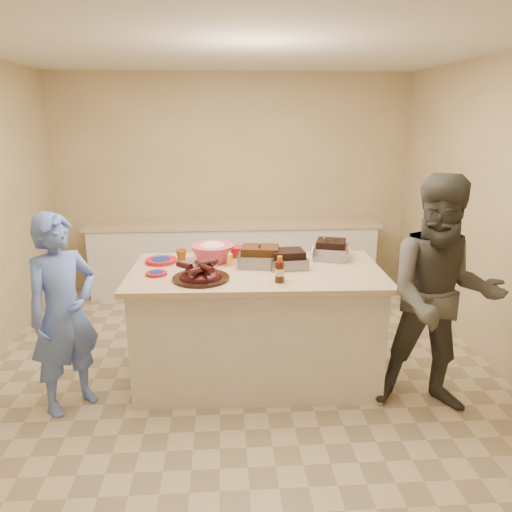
{
  "coord_description": "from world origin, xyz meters",
  "views": [
    {
      "loc": [
        -0.13,
        -3.91,
        2.17
      ],
      "look_at": [
        0.13,
        0.01,
        1.07
      ],
      "focal_mm": 35.0,
      "sensor_mm": 36.0,
      "label": 1
    }
  ],
  "objects": [
    {
      "name": "plate_stack_large",
      "position": [
        -0.66,
        0.21,
        0.97
      ],
      "size": [
        0.27,
        0.27,
        0.03
      ],
      "primitive_type": "cylinder",
      "rotation": [
        0.0,
        0.0,
        -0.03
      ],
      "color": "#A60F16",
      "rests_on": "island"
    },
    {
      "name": "plate_stack_small",
      "position": [
        -0.66,
        -0.13,
        0.97
      ],
      "size": [
        0.17,
        0.17,
        0.02
      ],
      "primitive_type": "cylinder",
      "rotation": [
        0.0,
        0.0,
        -0.03
      ],
      "color": "#A60F16",
      "rests_on": "island"
    },
    {
      "name": "guest_gray",
      "position": [
        1.45,
        -0.58,
        0.0
      ],
      "size": [
        1.25,
        1.94,
        0.68
      ],
      "primitive_type": "imported",
      "rotation": [
        0.0,
        0.0,
        -0.22
      ],
      "color": "#504E47",
      "rests_on": "ground"
    },
    {
      "name": "coleslaw_bowl",
      "position": [
        -0.22,
        0.21,
        0.97
      ],
      "size": [
        0.38,
        0.38,
        0.26
      ],
      "primitive_type": null,
      "rotation": [
        0.0,
        0.0,
        -0.03
      ],
      "color": "#CF3C5D",
      "rests_on": "island"
    },
    {
      "name": "rib_platter",
      "position": [
        -0.31,
        -0.27,
        0.97
      ],
      "size": [
        0.45,
        0.45,
        0.17
      ],
      "primitive_type": null,
      "rotation": [
        0.0,
        0.0,
        0.02
      ],
      "color": "#380B0C",
      "rests_on": "island"
    },
    {
      "name": "back_counter",
      "position": [
        0.0,
        2.2,
        0.45
      ],
      "size": [
        3.6,
        0.64,
        0.9
      ],
      "primitive_type": null,
      "color": "silver",
      "rests_on": "ground"
    },
    {
      "name": "brisket_tray",
      "position": [
        0.39,
        0.0,
        0.97
      ],
      "size": [
        0.33,
        0.28,
        0.09
      ],
      "primitive_type": "cube",
      "rotation": [
        0.0,
        0.0,
        0.08
      ],
      "color": "black",
      "rests_on": "island"
    },
    {
      "name": "mac_cheese_dish",
      "position": [
        0.82,
        0.29,
        0.97
      ],
      "size": [
        0.38,
        0.31,
        0.09
      ],
      "primitive_type": "cube",
      "rotation": [
        0.0,
        0.0,
        -0.21
      ],
      "color": "#FFA70D",
      "rests_on": "island"
    },
    {
      "name": "sauce_bowl",
      "position": [
        0.11,
        0.14,
        0.97
      ],
      "size": [
        0.14,
        0.05,
        0.14
      ],
      "primitive_type": "imported",
      "rotation": [
        0.0,
        0.0,
        -0.03
      ],
      "color": "silver",
      "rests_on": "island"
    },
    {
      "name": "room",
      "position": [
        0.0,
        0.0,
        0.0
      ],
      "size": [
        4.5,
        5.0,
        2.7
      ],
      "primitive_type": null,
      "color": "#CBB584",
      "rests_on": "ground"
    },
    {
      "name": "roasting_pan",
      "position": [
        0.81,
        0.24,
        0.97
      ],
      "size": [
        0.35,
        0.35,
        0.11
      ],
      "primitive_type": "cube",
      "rotation": [
        0.0,
        0.0,
        -0.29
      ],
      "color": "gray",
      "rests_on": "island"
    },
    {
      "name": "island",
      "position": [
        0.13,
        -0.04,
        0.0
      ],
      "size": [
        2.07,
        1.13,
        0.97
      ],
      "primitive_type": null,
      "rotation": [
        0.0,
        0.0,
        -0.03
      ],
      "color": "silver",
      "rests_on": "ground"
    },
    {
      "name": "sausage_plate",
      "position": [
        0.24,
        0.34,
        0.97
      ],
      "size": [
        0.31,
        0.31,
        0.05
      ],
      "primitive_type": "cylinder",
      "rotation": [
        0.0,
        0.0,
        -0.1
      ],
      "color": "silver",
      "rests_on": "island"
    },
    {
      "name": "bbq_bottle_b",
      "position": [
        0.29,
        -0.3,
        0.97
      ],
      "size": [
        0.06,
        0.06,
        0.17
      ],
      "primitive_type": "cylinder",
      "rotation": [
        0.0,
        0.0,
        -0.03
      ],
      "color": "#39150A",
      "rests_on": "island"
    },
    {
      "name": "guest_blue",
      "position": [
        -1.32,
        -0.39,
        0.0
      ],
      "size": [
        1.48,
        1.46,
        0.36
      ],
      "primitive_type": "imported",
      "rotation": [
        0.0,
        0.0,
        0.8
      ],
      "color": "#5777D5",
      "rests_on": "ground"
    },
    {
      "name": "basket_stack",
      "position": [
        -0.03,
        0.36,
        0.97
      ],
      "size": [
        0.18,
        0.14,
        0.09
      ],
      "primitive_type": "cube",
      "rotation": [
        0.0,
        0.0,
        -0.03
      ],
      "color": "#A60F16",
      "rests_on": "island"
    },
    {
      "name": "pulled_pork_tray",
      "position": [
        0.17,
        0.06,
        0.97
      ],
      "size": [
        0.39,
        0.32,
        0.11
      ],
      "primitive_type": "cube",
      "rotation": [
        0.0,
        0.0,
        -0.15
      ],
      "color": "#47230F",
      "rests_on": "island"
    },
    {
      "name": "plastic_cup",
      "position": [
        -0.5,
        0.29,
        0.97
      ],
      "size": [
        0.1,
        0.09,
        0.1
      ],
      "primitive_type": "imported",
      "rotation": [
        0.0,
        0.0,
        -0.03
      ],
      "color": "#8F5418",
      "rests_on": "island"
    },
    {
      "name": "bbq_bottle_a",
      "position": [
        0.29,
        -0.37,
        0.97
      ],
      "size": [
        0.07,
        0.07,
        0.2
      ],
      "primitive_type": "cylinder",
      "rotation": [
        0.0,
        0.0,
        -0.03
      ],
      "color": "#39150A",
      "rests_on": "island"
    },
    {
      "name": "mustard_bottle",
      "position": [
        -0.08,
        0.08,
        0.97
      ],
      "size": [
        0.05,
        0.05,
        0.13
      ],
      "primitive_type": "cylinder",
      "rotation": [
        0.0,
        0.0,
        -0.03
      ],
      "color": "yellow",
      "rests_on": "island"
    }
  ]
}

